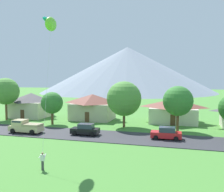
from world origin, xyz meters
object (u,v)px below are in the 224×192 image
object	(u,v)px
tree_near_left	(52,103)
tree_left_of_center	(124,99)
house_left_center	(31,105)
tree_near_right	(178,101)
house_rightmost	(93,106)
pickup_truck_sand_west_side	(25,126)
house_leftmost	(173,110)
parked_car_black_mid_east	(85,130)
kite_flyer_with_kite	(50,27)
tree_center	(6,91)
parked_car_red_mid_west	(166,133)

from	to	relation	value
tree_near_left	tree_left_of_center	world-z (taller)	tree_left_of_center
house_left_center	tree_near_right	distance (m)	32.16
house_left_center	tree_left_of_center	world-z (taller)	tree_left_of_center
house_rightmost	pickup_truck_sand_west_side	world-z (taller)	house_rightmost
house_leftmost	tree_near_right	bearing A→B (deg)	-83.83
parked_car_black_mid_east	kite_flyer_with_kite	bearing A→B (deg)	-94.58
parked_car_black_mid_east	pickup_truck_sand_west_side	bearing A→B (deg)	-172.87
tree_near_left	tree_left_of_center	xyz separation A→B (m)	(13.46, 0.94, 1.01)
tree_center	parked_car_black_mid_east	size ratio (longest dim) A/B	2.03
house_left_center	pickup_truck_sand_west_side	size ratio (longest dim) A/B	1.55
house_leftmost	kite_flyer_with_kite	distance (m)	29.38
house_rightmost	tree_near_left	distance (m)	8.99
house_leftmost	kite_flyer_with_kite	world-z (taller)	kite_flyer_with_kite
tree_left_of_center	parked_car_red_mid_west	bearing A→B (deg)	-41.65
tree_center	tree_left_of_center	bearing A→B (deg)	-2.22
tree_center	parked_car_red_mid_west	size ratio (longest dim) A/B	2.04
house_leftmost	parked_car_red_mid_west	bearing A→B (deg)	-92.31
house_rightmost	parked_car_black_mid_east	xyz separation A→B (m)	(3.84, -13.60, -1.88)
house_leftmost	tree_center	size ratio (longest dim) A/B	1.10
tree_center	parked_car_black_mid_east	distance (m)	23.04
tree_center	kite_flyer_with_kite	world-z (taller)	kite_flyer_with_kite
parked_car_red_mid_west	kite_flyer_with_kite	size ratio (longest dim) A/B	0.27
tree_center	house_left_center	bearing A→B (deg)	60.56
tree_near_right	pickup_truck_sand_west_side	size ratio (longest dim) A/B	1.41
house_rightmost	tree_center	world-z (taller)	tree_center
tree_center	house_leftmost	bearing A→B (deg)	10.89
parked_car_red_mid_west	house_leftmost	bearing A→B (deg)	87.69
parked_car_black_mid_east	house_leftmost	bearing A→B (deg)	49.97
house_rightmost	pickup_truck_sand_west_side	bearing A→B (deg)	-111.13
house_left_center	tree_near_right	xyz separation A→B (m)	(31.44, -6.41, 2.13)
house_rightmost	tree_near_right	size ratio (longest dim) A/B	1.22
tree_near_right	kite_flyer_with_kite	world-z (taller)	kite_flyer_with_kite
house_leftmost	pickup_truck_sand_west_side	size ratio (longest dim) A/B	1.83
house_rightmost	tree_near_left	xyz separation A→B (m)	(-5.37, -7.09, 1.28)
parked_car_red_mid_west	kite_flyer_with_kite	world-z (taller)	kite_flyer_with_kite
house_rightmost	parked_car_red_mid_west	distance (m)	20.44
tree_center	pickup_truck_sand_west_side	world-z (taller)	tree_center
tree_left_of_center	tree_center	distance (m)	25.14
house_left_center	tree_center	distance (m)	6.36
tree_left_of_center	house_rightmost	bearing A→B (deg)	142.74
tree_near_right	pickup_truck_sand_west_side	distance (m)	24.54
tree_left_of_center	pickup_truck_sand_west_side	xyz separation A→B (m)	(-13.81, -8.64, -3.96)
tree_near_left	parked_car_red_mid_west	size ratio (longest dim) A/B	1.43
parked_car_red_mid_west	parked_car_black_mid_east	bearing A→B (deg)	-176.78
tree_near_left	tree_center	world-z (taller)	tree_center
kite_flyer_with_kite	house_rightmost	bearing A→B (deg)	98.07
house_left_center	parked_car_red_mid_west	distance (m)	32.59
house_left_center	parked_car_red_mid_west	world-z (taller)	house_left_center
tree_near_left	parked_car_red_mid_west	xyz separation A→B (m)	(21.08, -5.84, -3.15)
parked_car_black_mid_east	tree_near_left	bearing A→B (deg)	144.73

